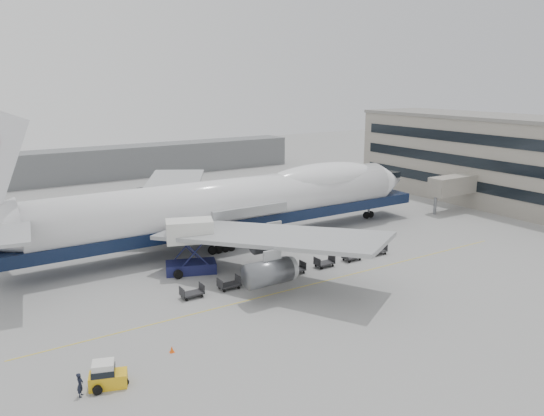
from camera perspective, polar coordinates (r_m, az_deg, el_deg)
ground at (r=62.86m, az=0.82°, el=-6.55°), size 260.00×260.00×0.00m
apron_line at (r=58.28m, az=4.10°, el=-8.24°), size 60.00×0.15×0.01m
terminal at (r=98.71m, az=26.97°, el=4.06°), size 24.20×70.40×15.60m
hangar at (r=122.73m, az=-21.64°, el=4.15°), size 110.00×8.00×7.00m
airliner at (r=71.48m, az=-4.02°, el=0.61°), size 67.00×55.30×19.98m
catering_truck at (r=61.34m, az=-8.81°, el=-3.81°), size 6.27×5.21×6.25m
baggage_tug at (r=41.90m, az=-17.40°, el=-16.83°), size 2.99×2.23×1.95m
ground_worker at (r=41.35m, az=-19.95°, el=-17.44°), size 0.69×0.78×1.78m
traffic_cone at (r=45.49m, az=-10.73°, el=-14.71°), size 0.38×0.38×0.56m
dolly_0 at (r=55.35m, az=-8.60°, el=-8.99°), size 2.30×1.35×1.30m
dolly_1 at (r=57.05m, az=-4.64°, el=-8.18°), size 2.30×1.35×1.30m
dolly_2 at (r=59.01m, az=-0.95°, el=-7.37°), size 2.30×1.35×1.30m
dolly_3 at (r=61.21m, az=2.48°, el=-6.60°), size 2.30×1.35×1.30m
dolly_4 at (r=63.61m, az=5.66°, el=-5.86°), size 2.30×1.35×1.30m
dolly_5 at (r=66.21m, az=8.58°, el=-5.16°), size 2.30×1.35×1.30m
dolly_6 at (r=68.97m, az=11.27°, el=-4.50°), size 2.30×1.35×1.30m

